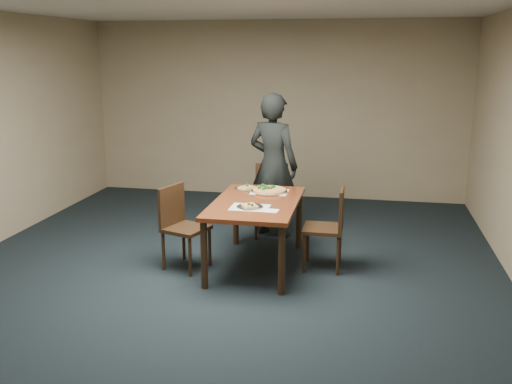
% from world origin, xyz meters
% --- Properties ---
extents(ground, '(8.00, 8.00, 0.00)m').
position_xyz_m(ground, '(0.00, 0.00, 0.00)').
color(ground, black).
rests_on(ground, ground).
extents(room_shell, '(8.00, 8.00, 8.00)m').
position_xyz_m(room_shell, '(0.00, 0.00, 1.74)').
color(room_shell, tan).
rests_on(room_shell, ground).
extents(dining_table, '(0.90, 1.50, 0.75)m').
position_xyz_m(dining_table, '(0.31, 0.78, 0.66)').
color(dining_table, '#562411').
rests_on(dining_table, ground).
extents(chair_far, '(0.47, 0.47, 0.91)m').
position_xyz_m(chair_far, '(0.27, 1.96, 0.52)').
color(chair_far, black).
rests_on(chair_far, ground).
extents(chair_left, '(0.54, 0.54, 0.91)m').
position_xyz_m(chair_left, '(-0.50, 0.61, 0.52)').
color(chair_left, black).
rests_on(chair_left, ground).
extents(chair_right, '(0.42, 0.42, 0.91)m').
position_xyz_m(chair_right, '(1.11, 0.87, 0.52)').
color(chair_right, black).
rests_on(chair_right, ground).
extents(diner, '(0.77, 0.63, 1.83)m').
position_xyz_m(diner, '(0.30, 1.94, 0.91)').
color(diner, black).
rests_on(diner, ground).
extents(placemat_main, '(0.42, 0.32, 0.00)m').
position_xyz_m(placemat_main, '(0.38, 1.20, 0.75)').
color(placemat_main, white).
rests_on(placemat_main, dining_table).
extents(placemat_near, '(0.40, 0.30, 0.00)m').
position_xyz_m(placemat_near, '(0.30, 0.51, 0.75)').
color(placemat_near, white).
rests_on(placemat_near, dining_table).
extents(pizza_pan, '(0.42, 0.42, 0.07)m').
position_xyz_m(pizza_pan, '(0.38, 1.20, 0.77)').
color(pizza_pan, silver).
rests_on(pizza_pan, dining_table).
extents(slice_plate_near, '(0.28, 0.28, 0.06)m').
position_xyz_m(slice_plate_near, '(0.30, 0.51, 0.76)').
color(slice_plate_near, silver).
rests_on(slice_plate_near, dining_table).
extents(slice_plate_far, '(0.28, 0.28, 0.06)m').
position_xyz_m(slice_plate_far, '(0.09, 1.31, 0.76)').
color(slice_plate_far, silver).
rests_on(slice_plate_far, dining_table).
extents(napkin, '(0.15, 0.15, 0.01)m').
position_xyz_m(napkin, '(0.54, 0.41, 0.75)').
color(napkin, white).
rests_on(napkin, dining_table).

